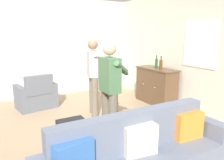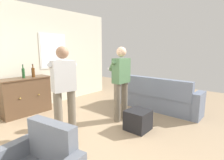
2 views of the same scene
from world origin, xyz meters
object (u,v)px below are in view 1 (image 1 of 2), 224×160
at_px(armchair, 37,97).
at_px(ottoman, 73,134).
at_px(person_standing_left, 94,74).
at_px(bottle_wine_green, 156,63).
at_px(sideboard_cabinet, 156,86).
at_px(person_standing_right, 110,88).
at_px(bottle_liquor_amber, 161,64).

distance_m(armchair, ottoman, 2.20).
height_order(ottoman, person_standing_left, person_standing_left).
bearing_deg(ottoman, person_standing_left, 141.15).
relative_size(armchair, bottle_wine_green, 2.93).
height_order(sideboard_cabinet, person_standing_right, person_standing_right).
height_order(armchair, person_standing_right, person_standing_right).
relative_size(ottoman, person_standing_right, 0.27).
relative_size(bottle_liquor_amber, ottoman, 0.74).
relative_size(armchair, person_standing_right, 0.58).
distance_m(armchair, bottle_liquor_amber, 3.14).
xyz_separation_m(bottle_wine_green, ottoman, (1.08, -2.64, -0.85)).
height_order(sideboard_cabinet, bottle_wine_green, bottle_wine_green).
bearing_deg(person_standing_left, armchair, -135.99).
height_order(sideboard_cabinet, ottoman, sideboard_cabinet).
distance_m(bottle_wine_green, ottoman, 2.97).
xyz_separation_m(sideboard_cabinet, person_standing_right, (1.25, -2.05, 0.47)).
bearing_deg(armchair, sideboard_cabinet, 67.94).
xyz_separation_m(sideboard_cabinet, ottoman, (1.06, -2.64, -0.26)).
bearing_deg(bottle_liquor_amber, sideboard_cabinet, 164.98).
relative_size(ottoman, person_standing_left, 0.27).
height_order(armchair, bottle_liquor_amber, bottle_liquor_amber).
bearing_deg(sideboard_cabinet, bottle_wine_green, -145.19).
relative_size(sideboard_cabinet, ottoman, 2.65).
distance_m(bottle_wine_green, bottle_liquor_amber, 0.23).
xyz_separation_m(ottoman, person_standing_left, (-1.11, 0.90, 0.73)).
bearing_deg(sideboard_cabinet, ottoman, -68.06).
bearing_deg(sideboard_cabinet, armchair, -112.06).
bearing_deg(person_standing_right, ottoman, -106.99).
bearing_deg(ottoman, person_standing_right, 73.01).
distance_m(sideboard_cabinet, ottoman, 2.86).
height_order(bottle_liquor_amber, ottoman, bottle_liquor_amber).
xyz_separation_m(armchair, sideboard_cabinet, (1.13, 2.79, 0.18)).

